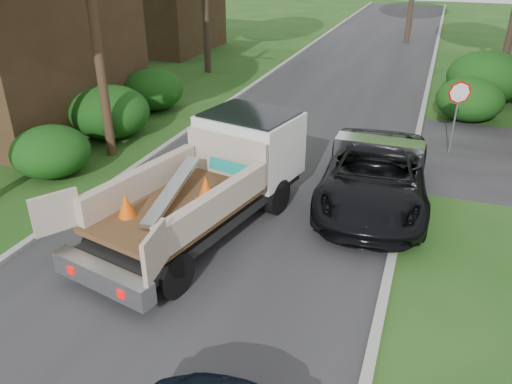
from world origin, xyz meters
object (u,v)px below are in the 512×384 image
Objects in this scene: black_pickup at (375,175)px; flatbed_truck at (223,169)px; house_left_far at (154,0)px; stop_sign at (458,102)px.

flatbed_truck is at bearing -152.92° from black_pickup.
flatbed_truck is at bearing -55.94° from house_left_far.
black_pickup is at bearing 43.66° from flatbed_truck.
house_left_far is (-18.70, 13.00, 1.27)m from stop_sign.
stop_sign is 0.33× the size of house_left_far.
stop_sign is 0.42× the size of black_pickup.
stop_sign is at bearing 62.99° from flatbed_truck.
house_left_far is 1.27× the size of black_pickup.
black_pickup is at bearing -46.24° from house_left_far.
stop_sign is 0.36× the size of flatbed_truck.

